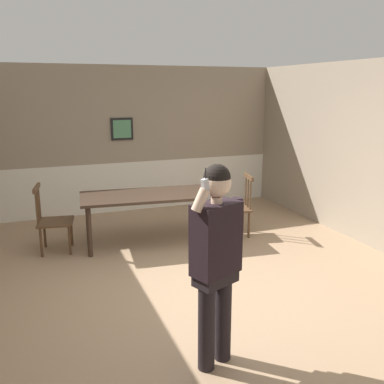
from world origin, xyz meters
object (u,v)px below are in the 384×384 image
Objects in this scene: chair_near_window at (53,220)px; person_figure at (217,254)px; chair_by_doorway at (238,207)px; dining_table at (150,199)px.

chair_near_window is 3.40m from person_figure.
chair_by_doorway is 3.36m from person_figure.
dining_table is 1.22× the size of person_figure.
chair_near_window is at bearing 173.81° from dining_table.
dining_table is 2.16× the size of chair_near_window.
dining_table is at bearing 95.82° from chair_by_doorway.
chair_near_window is 0.56× the size of person_figure.
chair_near_window reaches higher than dining_table.
chair_by_doorway is 0.56× the size of person_figure.
chair_by_doorway is (1.39, -0.15, -0.21)m from dining_table.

